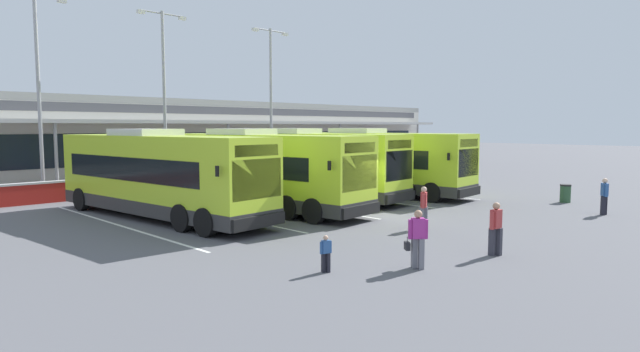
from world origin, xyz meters
TOP-DOWN VIEW (x-y plane):
  - ground_plane at (0.00, 0.00)m, footprint 200.00×200.00m
  - terminal_building at (-0.00, 26.91)m, footprint 70.00×13.00m
  - red_barrier_wall at (0.00, 14.50)m, footprint 60.00×0.40m
  - coach_bus_leftmost at (-6.40, 6.33)m, footprint 3.82×12.33m
  - coach_bus_left_centre at (-1.95, 5.46)m, footprint 3.82×12.33m
  - coach_bus_centre at (2.34, 6.72)m, footprint 3.82×12.33m
  - coach_bus_right_centre at (6.48, 5.47)m, footprint 3.82×12.33m
  - bay_stripe_far_west at (-8.40, 6.00)m, footprint 0.14×13.00m
  - bay_stripe_west at (-4.20, 6.00)m, footprint 0.14×13.00m
  - bay_stripe_mid_west at (0.00, 6.00)m, footprint 0.14×13.00m
  - bay_stripe_centre at (4.20, 6.00)m, footprint 0.14×13.00m
  - bay_stripe_mid_east at (8.40, 6.00)m, footprint 0.14×13.00m
  - pedestrian_with_handbag at (-5.36, -6.06)m, footprint 0.58×0.56m
  - pedestrian_in_dark_coat at (-2.46, -6.87)m, footprint 0.54×0.32m
  - pedestrian_child at (-7.41, -4.57)m, footprint 0.33×0.23m
  - pedestrian_near_bin at (-0.49, -2.95)m, footprint 0.51×0.36m
  - pedestrian_approaching_bus at (7.87, -6.70)m, footprint 0.49×0.40m
  - lamp_post_west at (-7.74, 16.88)m, footprint 3.24×0.28m
  - lamp_post_centre at (-0.57, 16.44)m, footprint 3.24×0.28m
  - lamp_post_east at (7.95, 16.29)m, footprint 3.24×0.28m
  - litter_bin at (10.60, -4.04)m, footprint 0.54×0.54m

SIDE VIEW (x-z plane):
  - ground_plane at x=0.00m, z-range 0.00..0.00m
  - bay_stripe_far_west at x=-8.40m, z-range 0.00..0.01m
  - bay_stripe_west at x=-4.20m, z-range 0.00..0.01m
  - bay_stripe_mid_west at x=0.00m, z-range 0.00..0.01m
  - bay_stripe_centre at x=4.20m, z-range 0.00..0.01m
  - bay_stripe_mid_east at x=8.40m, z-range 0.00..0.01m
  - litter_bin at x=10.60m, z-range 0.00..0.93m
  - pedestrian_child at x=-7.41m, z-range 0.04..1.04m
  - red_barrier_wall at x=0.00m, z-range 0.01..1.10m
  - pedestrian_with_handbag at x=-5.36m, z-range 0.05..1.67m
  - pedestrian_in_dark_coat at x=-2.46m, z-range 0.06..1.68m
  - pedestrian_near_bin at x=-0.49m, z-range 0.06..1.68m
  - pedestrian_approaching_bus at x=7.87m, z-range 0.06..1.68m
  - coach_bus_leftmost at x=-6.40m, z-range -0.10..3.68m
  - coach_bus_left_centre at x=-1.95m, z-range -0.10..3.68m
  - coach_bus_centre at x=2.34m, z-range -0.10..3.68m
  - coach_bus_right_centre at x=6.48m, z-range -0.10..3.68m
  - terminal_building at x=0.00m, z-range 0.01..6.01m
  - lamp_post_west at x=-7.74m, z-range 0.79..11.79m
  - lamp_post_centre at x=-0.57m, z-range 0.79..11.79m
  - lamp_post_east at x=7.95m, z-range 0.79..11.79m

